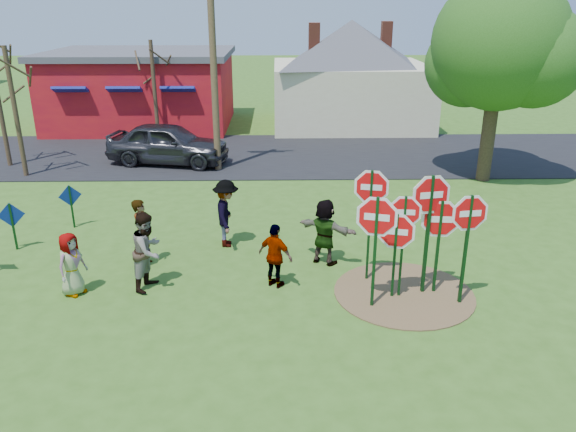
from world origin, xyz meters
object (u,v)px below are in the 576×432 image
(stop_sign_a, at_px, (376,228))
(stop_sign_d, at_px, (430,205))
(leafy_tree, at_px, (503,50))
(utility_pole, at_px, (213,56))
(stop_sign_b, at_px, (371,197))
(stop_sign_c, at_px, (469,225))
(person_a, at_px, (71,264))
(suv, at_px, (168,143))
(person_b, at_px, (143,233))

(stop_sign_a, height_order, stop_sign_d, stop_sign_d)
(leafy_tree, bearing_deg, utility_pole, 171.74)
(stop_sign_b, height_order, stop_sign_c, stop_sign_b)
(stop_sign_a, height_order, stop_sign_c, stop_sign_a)
(person_a, relative_size, suv, 0.31)
(utility_pole, bearing_deg, stop_sign_c, -59.10)
(leafy_tree, bearing_deg, stop_sign_c, -112.61)
(stop_sign_c, bearing_deg, leafy_tree, 59.73)
(stop_sign_b, distance_m, utility_pole, 10.73)
(suv, distance_m, utility_pole, 4.20)
(stop_sign_d, bearing_deg, stop_sign_a, -165.64)
(suv, bearing_deg, stop_sign_a, -139.48)
(stop_sign_c, height_order, stop_sign_d, stop_sign_d)
(person_a, bearing_deg, person_b, -12.75)
(person_b, bearing_deg, stop_sign_c, -97.33)
(suv, bearing_deg, stop_sign_b, -136.27)
(stop_sign_b, height_order, leafy_tree, leafy_tree)
(stop_sign_c, bearing_deg, person_a, 168.33)
(stop_sign_b, xyz_separation_m, stop_sign_c, (1.89, -1.18, -0.22))
(stop_sign_a, xyz_separation_m, stop_sign_c, (1.97, 0.09, 0.00))
(suv, bearing_deg, person_a, -169.77)
(utility_pole, bearing_deg, person_a, -102.98)
(stop_sign_d, xyz_separation_m, utility_pole, (-5.67, 10.15, 2.26))
(stop_sign_b, xyz_separation_m, stop_sign_d, (1.19, -0.67, 0.05))
(suv, relative_size, utility_pole, 0.59)
(stop_sign_b, relative_size, stop_sign_c, 1.08)
(stop_sign_d, bearing_deg, utility_pole, 108.06)
(stop_sign_c, bearing_deg, stop_sign_d, 136.48)
(person_a, bearing_deg, utility_pole, 14.32)
(stop_sign_a, relative_size, leafy_tree, 0.37)
(stop_sign_d, distance_m, person_a, 8.11)
(stop_sign_d, bearing_deg, suv, 113.94)
(stop_sign_c, xyz_separation_m, stop_sign_d, (-0.71, 0.51, 0.27))
(stop_sign_b, height_order, person_b, stop_sign_b)
(person_b, bearing_deg, stop_sign_b, -91.02)
(stop_sign_b, height_order, utility_pole, utility_pole)
(stop_sign_d, height_order, suv, stop_sign_d)
(stop_sign_b, relative_size, utility_pole, 0.35)
(stop_sign_d, xyz_separation_m, suv, (-7.77, 11.07, -1.27))
(stop_sign_a, bearing_deg, utility_pole, 128.24)
(stop_sign_b, xyz_separation_m, person_b, (-5.52, 0.94, -1.22))
(stop_sign_a, relative_size, person_b, 1.55)
(stop_sign_c, relative_size, person_a, 1.79)
(person_a, bearing_deg, leafy_tree, -28.30)
(person_b, xyz_separation_m, suv, (-1.06, 9.45, 0.00))
(stop_sign_d, distance_m, utility_pole, 11.84)
(stop_sign_b, xyz_separation_m, utility_pole, (-4.49, 9.47, 2.30))
(stop_sign_b, distance_m, person_a, 6.96)
(stop_sign_a, distance_m, stop_sign_c, 1.97)
(stop_sign_c, bearing_deg, person_b, 156.31)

